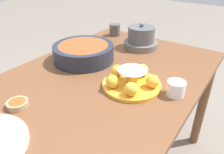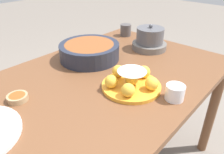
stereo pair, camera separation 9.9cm
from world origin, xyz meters
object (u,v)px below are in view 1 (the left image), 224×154
Objects in this scene: cake_plate at (131,80)px; warming_pot at (141,38)px; cup_near at (176,88)px; sauce_bowl at (18,104)px; cup_far at (115,30)px; serving_bowl at (84,52)px; dining_table at (94,98)px.

warming_pot is (0.45, 0.19, 0.03)m from cake_plate.
sauce_bowl is at bearing 132.14° from cup_near.
sauce_bowl is 1.01× the size of cup_far.
cup_far is at bearing 12.26° from serving_bowl.
serving_bowl is (0.17, 0.20, 0.14)m from dining_table.
cup_near is 0.55m from warming_pot.
serving_bowl is 4.00× the size of sauce_bowl.
warming_pot is at bearing 23.42° from cake_plate.
cup_far reaches higher than sauce_bowl.
cup_far is at bearing 25.74° from dining_table.
cup_near is 0.82m from cup_far.
dining_table is at bearing -176.70° from warming_pot.
cup_near is 0.94× the size of cup_far.
dining_table is at bearing 109.19° from cup_near.
warming_pot reaches higher than cake_plate.
cup_far is at bearing 10.43° from sauce_bowl.
cake_plate is 3.43× the size of cup_near.
cake_plate is 0.72m from cup_far.
serving_bowl is 0.55m from cup_near.
dining_table is 18.78× the size of cup_near.
cup_far is at bearing 69.30° from warming_pot.
cake_plate is 0.19m from cup_near.
cup_far is at bearing 40.19° from cake_plate.
dining_table is 0.22m from cake_plate.
serving_bowl is 4.05× the size of cup_far.
dining_table is at bearing -154.26° from cup_far.
cake_plate reaches higher than cup_near.
cake_plate is 3.22× the size of cup_far.
dining_table is 5.48× the size of cake_plate.
serving_bowl is at bearing 85.44° from cup_near.
sauce_bowl is 1.08× the size of cup_near.
sauce_bowl is at bearing -169.57° from cup_far.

